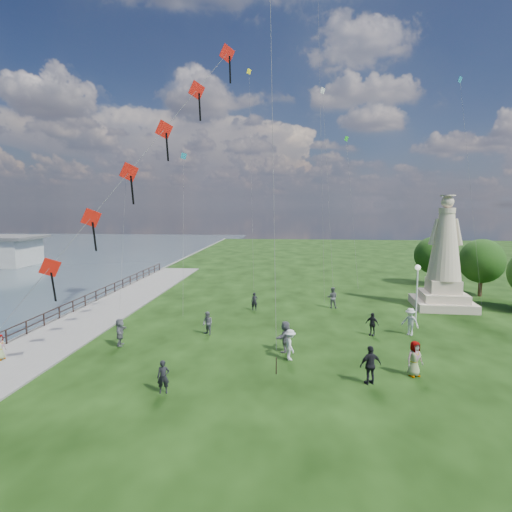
# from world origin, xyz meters

# --- Properties ---
(waterfront) EXTENTS (200.00, 200.00, 1.51)m
(waterfront) POSITION_xyz_m (-15.24, 8.99, -0.06)
(waterfront) COLOR #354450
(waterfront) RESTS_ON ground
(statue) EXTENTS (4.88, 4.88, 9.45)m
(statue) POSITION_xyz_m (13.86, 18.65, 3.57)
(statue) COLOR beige
(statue) RESTS_ON ground
(lamppost) EXTENTS (0.40, 0.40, 4.30)m
(lamppost) POSITION_xyz_m (10.32, 13.66, 3.10)
(lamppost) COLOR silver
(lamppost) RESTS_ON ground
(tree_row) EXTENTS (8.17, 15.56, 5.46)m
(tree_row) POSITION_xyz_m (18.56, 23.59, 3.27)
(tree_row) COLOR #382314
(tree_row) RESTS_ON ground
(person_0) EXTENTS (0.63, 0.49, 1.54)m
(person_0) POSITION_xyz_m (-4.59, 0.34, 0.77)
(person_0) COLOR black
(person_0) RESTS_ON ground
(person_1) EXTENTS (0.88, 0.85, 1.57)m
(person_1) POSITION_xyz_m (-4.36, 9.30, 0.78)
(person_1) COLOR #595960
(person_1) RESTS_ON ground
(person_2) EXTENTS (0.84, 1.23, 1.73)m
(person_2) POSITION_xyz_m (1.18, 5.16, 0.86)
(person_2) COLOR silver
(person_2) RESTS_ON ground
(person_3) EXTENTS (1.25, 0.93, 1.90)m
(person_3) POSITION_xyz_m (5.09, 2.23, 0.95)
(person_3) COLOR black
(person_3) RESTS_ON ground
(person_4) EXTENTS (1.03, 0.86, 1.82)m
(person_4) POSITION_xyz_m (7.47, 3.42, 0.91)
(person_4) COLOR #595960
(person_4) RESTS_ON ground
(person_5) EXTENTS (0.96, 1.68, 1.71)m
(person_5) POSITION_xyz_m (-9.29, 6.64, 0.85)
(person_5) COLOR #595960
(person_5) RESTS_ON ground
(person_6) EXTENTS (0.57, 0.41, 1.47)m
(person_6) POSITION_xyz_m (-1.89, 16.28, 0.73)
(person_6) COLOR black
(person_6) RESTS_ON ground
(person_7) EXTENTS (0.93, 0.65, 1.77)m
(person_7) POSITION_xyz_m (4.57, 17.62, 0.89)
(person_7) COLOR #595960
(person_7) RESTS_ON ground
(person_8) EXTENTS (1.29, 1.23, 1.83)m
(person_8) POSITION_xyz_m (9.08, 10.45, 0.91)
(person_8) COLOR silver
(person_8) RESTS_ON ground
(person_9) EXTENTS (1.01, 0.90, 1.54)m
(person_9) POSITION_xyz_m (6.55, 10.17, 0.77)
(person_9) COLOR black
(person_9) RESTS_ON ground
(person_10) EXTENTS (0.51, 0.75, 1.44)m
(person_10) POSITION_xyz_m (-14.83, 3.42, 0.72)
(person_10) COLOR #595960
(person_10) RESTS_ON ground
(person_11) EXTENTS (1.27, 1.86, 1.84)m
(person_11) POSITION_xyz_m (0.87, 6.48, 0.92)
(person_11) COLOR #595960
(person_11) RESTS_ON ground
(red_kite_train) EXTENTS (11.26, 9.35, 17.98)m
(red_kite_train) POSITION_xyz_m (-6.73, 4.61, 11.15)
(red_kite_train) COLOR black
(red_kite_train) RESTS_ON ground
(small_kites) EXTENTS (31.03, 17.23, 33.56)m
(small_kites) POSITION_xyz_m (1.26, 23.20, 15.58)
(small_kites) COLOR teal
(small_kites) RESTS_ON ground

